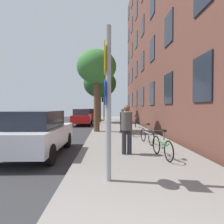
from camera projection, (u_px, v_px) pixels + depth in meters
name	position (u px, v px, depth m)	size (l,w,h in m)	color
ground_plane	(78.00, 128.00, 15.89)	(41.80, 41.80, 0.00)	#332D28
road_asphalt	(53.00, 128.00, 15.82)	(7.00, 38.00, 0.01)	#2D2D30
sidewalk	(119.00, 127.00, 16.02)	(4.20, 38.00, 0.12)	gray
building_facade	(150.00, 25.00, 15.41)	(0.56, 27.00, 17.32)	brown
sign_post	(107.00, 95.00, 4.09)	(0.16, 0.60, 3.43)	gray
traffic_light	(103.00, 103.00, 24.44)	(0.43, 0.24, 3.25)	black
tree_near	(97.00, 68.00, 12.66)	(2.70, 2.70, 5.59)	brown
tree_far	(100.00, 84.00, 20.65)	(3.64, 3.64, 5.87)	brown
bicycle_0	(162.00, 147.00, 6.03)	(0.42, 1.62, 0.93)	black
bicycle_1	(147.00, 136.00, 8.43)	(0.42, 1.69, 0.93)	black
bicycle_2	(127.00, 129.00, 10.81)	(0.42, 1.74, 0.98)	black
bicycle_3	(126.00, 125.00, 13.21)	(0.42, 1.69, 0.95)	black
bicycle_4	(135.00, 123.00, 15.65)	(0.42, 1.64, 0.97)	black
bicycle_5	(124.00, 121.00, 18.02)	(0.42, 1.64, 0.98)	black
pedestrian_0	(127.00, 126.00, 6.47)	(0.55, 0.55, 1.73)	#26262D
pedestrian_1	(123.00, 119.00, 12.52)	(0.35, 0.35, 1.55)	#26262D
car_0	(36.00, 132.00, 6.76)	(1.95, 4.00, 1.62)	silver
car_1	(82.00, 117.00, 18.54)	(1.90, 4.55, 1.62)	red
car_2	(90.00, 115.00, 24.23)	(1.91, 4.29, 1.62)	red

